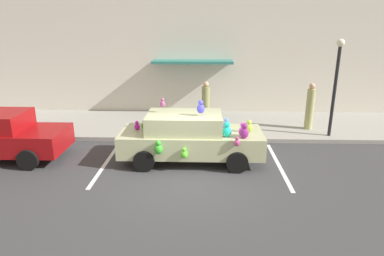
# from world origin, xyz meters

# --- Properties ---
(ground_plane) EXTENTS (60.00, 60.00, 0.00)m
(ground_plane) POSITION_xyz_m (0.00, 0.00, 0.00)
(ground_plane) COLOR #38383A
(sidewalk) EXTENTS (24.00, 4.00, 0.15)m
(sidewalk) POSITION_xyz_m (0.00, 5.00, 0.07)
(sidewalk) COLOR gray
(sidewalk) RESTS_ON ground
(storefront_building) EXTENTS (24.00, 1.25, 6.40)m
(storefront_building) POSITION_xyz_m (-0.00, 7.14, 3.19)
(storefront_building) COLOR beige
(storefront_building) RESTS_ON ground
(parking_stripe_front) EXTENTS (0.12, 3.60, 0.01)m
(parking_stripe_front) POSITION_xyz_m (2.82, 1.00, 0.00)
(parking_stripe_front) COLOR silver
(parking_stripe_front) RESTS_ON ground
(parking_stripe_rear) EXTENTS (0.12, 3.60, 0.01)m
(parking_stripe_rear) POSITION_xyz_m (-2.60, 1.00, 0.00)
(parking_stripe_rear) COLOR silver
(parking_stripe_rear) RESTS_ON ground
(plush_covered_car) EXTENTS (4.43, 2.03, 2.03)m
(plush_covered_car) POSITION_xyz_m (0.04, 1.28, 0.80)
(plush_covered_car) COLOR #AFB487
(plush_covered_car) RESTS_ON ground
(teddy_bear_on_sidewalk) EXTENTS (0.32, 0.27, 0.62)m
(teddy_bear_on_sidewalk) POSITION_xyz_m (-0.65, 3.62, 0.44)
(teddy_bear_on_sidewalk) COLOR beige
(teddy_bear_on_sidewalk) RESTS_ON sidewalk
(street_lamp_post) EXTENTS (0.28, 0.28, 3.55)m
(street_lamp_post) POSITION_xyz_m (5.22, 3.50, 2.35)
(street_lamp_post) COLOR black
(street_lamp_post) RESTS_ON sidewalk
(pedestrian_near_shopfront) EXTENTS (0.36, 0.36, 1.66)m
(pedestrian_near_shopfront) POSITION_xyz_m (0.57, 5.70, 0.92)
(pedestrian_near_shopfront) COLOR #878A56
(pedestrian_near_shopfront) RESTS_ON sidewalk
(pedestrian_walking_past) EXTENTS (0.32, 0.32, 1.85)m
(pedestrian_walking_past) POSITION_xyz_m (4.67, 4.34, 1.03)
(pedestrian_walking_past) COLOR tan
(pedestrian_walking_past) RESTS_ON sidewalk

